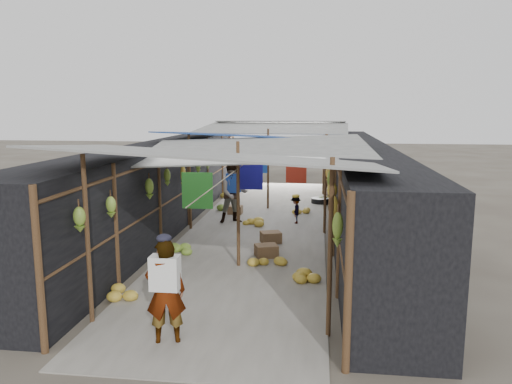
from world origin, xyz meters
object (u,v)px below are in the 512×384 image
at_px(crate_near, 266,251).
at_px(vendor_seated, 296,210).
at_px(black_basin, 320,201).
at_px(vendor_elderly, 166,292).
at_px(shopper_blue, 234,194).

bearing_deg(crate_near, vendor_seated, 61.43).
bearing_deg(vendor_seated, black_basin, 162.53).
bearing_deg(vendor_elderly, vendor_seated, -116.01).
distance_m(crate_near, vendor_seated, 3.34).
xyz_separation_m(vendor_elderly, shopper_blue, (-0.32, 7.40, 0.10)).
height_order(crate_near, vendor_seated, vendor_seated).
height_order(vendor_elderly, vendor_seated, vendor_elderly).
height_order(black_basin, vendor_elderly, vendor_elderly).
xyz_separation_m(shopper_blue, vendor_seated, (1.76, 0.09, -0.46)).
distance_m(crate_near, vendor_elderly, 4.35).
relative_size(black_basin, shopper_blue, 0.37).
xyz_separation_m(black_basin, vendor_seated, (-0.71, -3.16, 0.30)).
bearing_deg(crate_near, black_basin, 59.37).
bearing_deg(vendor_elderly, crate_near, -117.98).
bearing_deg(black_basin, shopper_blue, -127.23).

